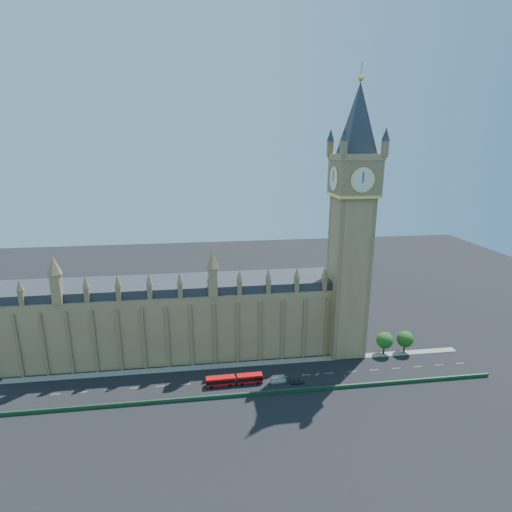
{
  "coord_description": "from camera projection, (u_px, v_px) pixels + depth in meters",
  "views": [
    {
      "loc": [
        -12.69,
        -115.39,
        74.18
      ],
      "look_at": [
        4.31,
        10.0,
        39.43
      ],
      "focal_mm": 28.0,
      "sensor_mm": 36.0,
      "label": 1
    }
  ],
  "objects": [
    {
      "name": "cone_c",
      "position": [
        318.0,
        374.0,
        134.3
      ],
      "size": [
        0.57,
        0.57,
        0.76
      ],
      "rotation": [
        0.0,
        0.0,
        0.23
      ],
      "color": "black",
      "rests_on": "ground"
    },
    {
      "name": "cone_b",
      "position": [
        345.0,
        376.0,
        132.95
      ],
      "size": [
        0.46,
        0.46,
        0.62
      ],
      "rotation": [
        0.0,
        0.0,
        -0.21
      ],
      "color": "black",
      "rests_on": "ground"
    },
    {
      "name": "car_white",
      "position": [
        278.0,
        381.0,
        129.39
      ],
      "size": [
        5.22,
        2.35,
        1.49
      ],
      "primitive_type": "imported",
      "rotation": [
        0.0,
        0.0,
        1.62
      ],
      "color": "silver",
      "rests_on": "ground"
    },
    {
      "name": "cone_a",
      "position": [
        304.0,
        375.0,
        133.69
      ],
      "size": [
        0.55,
        0.55,
        0.67
      ],
      "rotation": [
        0.0,
        0.0,
        0.4
      ],
      "color": "black",
      "rests_on": "ground"
    },
    {
      "name": "bridge_parapet",
      "position": [
        250.0,
        394.0,
        122.79
      ],
      "size": [
        160.0,
        0.6,
        1.2
      ],
      "primitive_type": "cube",
      "color": "#1E4C2D",
      "rests_on": "ground"
    },
    {
      "name": "car_silver",
      "position": [
        280.0,
        379.0,
        130.35
      ],
      "size": [
        4.24,
        1.52,
        1.39
      ],
      "primitive_type": "imported",
      "rotation": [
        0.0,
        0.0,
        1.58
      ],
      "color": "#A8AAB0",
      "rests_on": "ground"
    },
    {
      "name": "red_bus",
      "position": [
        234.0,
        380.0,
        128.45
      ],
      "size": [
        18.28,
        3.3,
        3.1
      ],
      "rotation": [
        0.0,
        0.0,
        0.03
      ],
      "color": "red",
      "rests_on": "ground"
    },
    {
      "name": "ground",
      "position": [
        247.0,
        380.0,
        131.55
      ],
      "size": [
        400.0,
        400.0,
        0.0
      ],
      "primitive_type": "plane",
      "color": "black",
      "rests_on": "ground"
    },
    {
      "name": "car_grey",
      "position": [
        297.0,
        381.0,
        129.3
      ],
      "size": [
        4.81,
        2.01,
        1.63
      ],
      "primitive_type": "imported",
      "rotation": [
        0.0,
        0.0,
        1.55
      ],
      "color": "#3A3C41",
      "rests_on": "ground"
    },
    {
      "name": "tree_east_near",
      "position": [
        385.0,
        340.0,
        146.46
      ],
      "size": [
        6.0,
        6.0,
        8.5
      ],
      "color": "#382619",
      "rests_on": "ground"
    },
    {
      "name": "tree_east_far",
      "position": [
        406.0,
        339.0,
        147.49
      ],
      "size": [
        6.0,
        6.0,
        8.5
      ],
      "color": "#382619",
      "rests_on": "ground"
    },
    {
      "name": "palace_westminster",
      "position": [
        172.0,
        318.0,
        145.67
      ],
      "size": [
        120.0,
        20.0,
        28.0
      ],
      "color": "#98714A",
      "rests_on": "ground"
    },
    {
      "name": "kerb_north",
      "position": [
        244.0,
        364.0,
        140.61
      ],
      "size": [
        160.0,
        3.0,
        0.16
      ],
      "primitive_type": "cube",
      "color": "gray",
      "rests_on": "ground"
    },
    {
      "name": "elizabeth_tower",
      "position": [
        353.0,
        206.0,
        135.4
      ],
      "size": [
        20.59,
        20.59,
        105.0
      ],
      "color": "#98714A",
      "rests_on": "ground"
    },
    {
      "name": "cone_d",
      "position": [
        316.0,
        375.0,
        133.71
      ],
      "size": [
        0.42,
        0.42,
        0.66
      ],
      "rotation": [
        0.0,
        0.0,
        -0.01
      ],
      "color": "black",
      "rests_on": "ground"
    }
  ]
}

